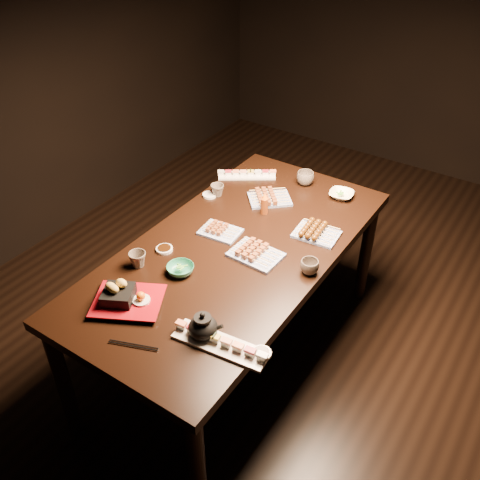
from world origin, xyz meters
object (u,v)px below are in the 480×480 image
at_px(teacup_mid_right, 309,267).
at_px(edamame_bowl_green, 180,269).
at_px(sushi_platter_near, 221,342).
at_px(teapot, 203,325).
at_px(tempura_tray, 127,295).
at_px(edamame_bowl_cream, 341,195).
at_px(yakitori_plate_left, 270,196).
at_px(yakitori_plate_right, 256,251).
at_px(teacup_far_right, 305,178).
at_px(sushi_platter_far, 247,173).
at_px(yakitori_plate_center, 220,229).
at_px(teacup_far_left, 217,190).
at_px(teacup_near_left, 138,260).
at_px(dining_table, 235,304).
at_px(condiment_bottle, 264,203).

bearing_deg(teacup_mid_right, edamame_bowl_green, -146.17).
distance_m(sushi_platter_near, teapot, 0.10).
bearing_deg(tempura_tray, edamame_bowl_cream, 45.44).
xyz_separation_m(edamame_bowl_green, teapot, (0.32, -0.26, 0.04)).
bearing_deg(yakitori_plate_left, yakitori_plate_right, -108.77).
xyz_separation_m(teacup_mid_right, teacup_far_right, (-0.40, 0.70, 0.00)).
bearing_deg(sushi_platter_near, sushi_platter_far, 112.27).
bearing_deg(teapot, yakitori_plate_center, 93.90).
distance_m(edamame_bowl_green, teacup_far_left, 0.69).
relative_size(teacup_mid_right, teapot, 0.61).
bearing_deg(edamame_bowl_green, teacup_mid_right, 33.83).
height_order(teacup_far_left, teacup_far_right, teacup_far_right).
bearing_deg(teacup_far_left, teacup_near_left, -85.46).
relative_size(dining_table, teacup_near_left, 22.07).
relative_size(sushi_platter_near, teacup_far_left, 5.30).
bearing_deg(sushi_platter_near, yakitori_plate_center, 119.06).
distance_m(tempura_tray, teacup_far_left, 0.95).
bearing_deg(teacup_mid_right, teapot, -106.02).
bearing_deg(edamame_bowl_cream, teapot, -90.48).
bearing_deg(edamame_bowl_cream, sushi_platter_far, -170.34).
bearing_deg(yakitori_plate_left, teapot, -115.74).
height_order(edamame_bowl_green, condiment_bottle, condiment_bottle).
distance_m(tempura_tray, teacup_mid_right, 0.82).
distance_m(teacup_mid_right, teapot, 0.61).
bearing_deg(teacup_mid_right, sushi_platter_near, -97.60).
relative_size(teacup_far_left, teapot, 0.53).
bearing_deg(sushi_platter_far, teacup_far_left, 51.80).
bearing_deg(tempura_tray, teacup_far_right, 55.52).
xyz_separation_m(edamame_bowl_cream, teacup_near_left, (-0.53, -1.08, 0.02)).
xyz_separation_m(edamame_bowl_green, teacup_far_left, (-0.25, 0.64, 0.01)).
height_order(tempura_tray, teacup_mid_right, tempura_tray).
distance_m(tempura_tray, condiment_bottle, 0.93).
relative_size(dining_table, sushi_platter_far, 5.33).
relative_size(yakitori_plate_center, teapot, 1.41).
bearing_deg(sushi_platter_far, teacup_far_right, 164.35).
distance_m(yakitori_plate_right, teacup_near_left, 0.56).
distance_m(edamame_bowl_cream, condiment_bottle, 0.47).
distance_m(sushi_platter_near, tempura_tray, 0.47).
bearing_deg(edamame_bowl_cream, teacup_near_left, -116.03).
bearing_deg(teapot, edamame_bowl_cream, 63.50).
relative_size(yakitori_plate_left, condiment_bottle, 1.85).
height_order(edamame_bowl_cream, condiment_bottle, condiment_bottle).
xyz_separation_m(edamame_bowl_cream, teacup_far_right, (-0.24, 0.02, 0.02)).
distance_m(teacup_near_left, teacup_far_left, 0.72).
bearing_deg(teacup_mid_right, yakitori_plate_right, -172.89).
distance_m(sushi_platter_far, teacup_near_left, 0.99).
xyz_separation_m(yakitori_plate_right, tempura_tray, (-0.28, -0.58, 0.02)).
distance_m(dining_table, teacup_far_left, 0.65).
bearing_deg(teacup_far_left, condiment_bottle, -0.77).
height_order(yakitori_plate_left, teacup_far_right, teacup_far_right).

